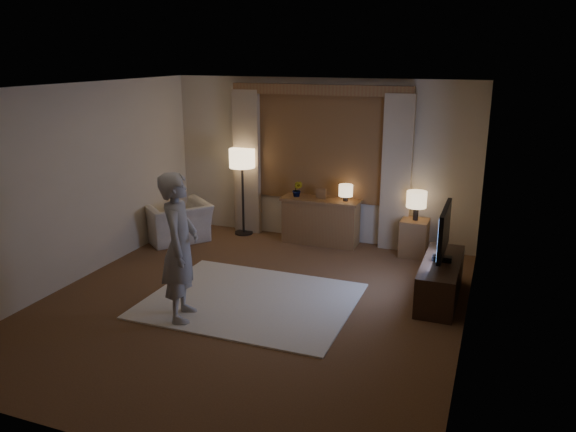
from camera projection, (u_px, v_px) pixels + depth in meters
The scene contains 13 objects.
room at pixel (265, 189), 6.97m from camera, with size 5.04×5.54×2.64m.
rug at pixel (251, 300), 6.96m from camera, with size 2.50×2.00×0.02m, color beige.
sideboard at pixel (321, 222), 9.00m from camera, with size 1.20×0.40×0.70m, color brown.
picture_frame at pixel (321, 195), 8.88m from camera, with size 0.16×0.02×0.20m, color brown.
plant at pixel (297, 190), 9.00m from camera, with size 0.17×0.13×0.30m, color #999999.
table_lamp_sideboard at pixel (346, 191), 8.71m from camera, with size 0.22×0.22×0.30m.
floor_lamp at pixel (242, 163), 9.23m from camera, with size 0.42×0.42×1.46m.
armchair at pixel (177, 222), 9.12m from camera, with size 0.97×0.85×0.63m, color beige.
side_table at pixel (414, 238), 8.47m from camera, with size 0.40×0.40×0.56m, color brown.
table_lamp_side at pixel (417, 200), 8.30m from camera, with size 0.30×0.30×0.44m.
tv_stand at pixel (440, 280), 6.97m from camera, with size 0.45×1.40×0.50m, color black.
tv at pixel (444, 232), 6.80m from camera, with size 0.23×0.95×0.69m.
person at pixel (180, 247), 6.28m from camera, with size 0.62×0.41×1.71m, color #A5A098.
Camera 1 is at (2.69, -5.74, 2.97)m, focal length 35.00 mm.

